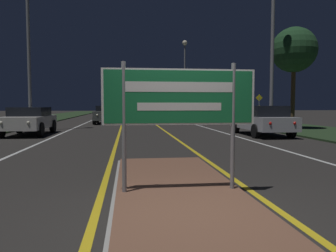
{
  "coord_description": "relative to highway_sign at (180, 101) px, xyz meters",
  "views": [
    {
      "loc": [
        -0.82,
        -4.33,
        1.47
      ],
      "look_at": [
        0.0,
        2.3,
        1.04
      ],
      "focal_mm": 35.0,
      "sensor_mm": 36.0,
      "label": 1
    }
  ],
  "objects": [
    {
      "name": "warning_sign",
      "position": [
        10.28,
        21.57,
        -0.06
      ],
      "size": [
        0.6,
        0.06,
        2.29
      ],
      "color": "gray",
      "rests_on": "verge_right"
    },
    {
      "name": "verge_left",
      "position": [
        -9.5,
        19.21,
        -1.49
      ],
      "size": [
        5.0,
        100.0,
        0.08
      ],
      "color": "#23381E",
      "rests_on": "ground_plane"
    },
    {
      "name": "car_receding_2",
      "position": [
        2.71,
        31.36,
        -0.76
      ],
      "size": [
        2.0,
        4.62,
        1.43
      ],
      "color": "silver",
      "rests_on": "ground_plane"
    },
    {
      "name": "car_approaching_0",
      "position": [
        -5.62,
        11.61,
        -0.79
      ],
      "size": [
        1.93,
        4.09,
        1.35
      ],
      "color": "silver",
      "rests_on": "ground_plane"
    },
    {
      "name": "edge_line_white_left",
      "position": [
        -7.2,
        24.21,
        -1.52
      ],
      "size": [
        0.1,
        70.0,
        0.01
      ],
      "color": "silver",
      "rests_on": "ground_plane"
    },
    {
      "name": "streetlight_right_far",
      "position": [
        6.46,
        36.4,
        5.24
      ],
      "size": [
        0.63,
        0.63,
        9.65
      ],
      "color": "gray",
      "rests_on": "ground_plane"
    },
    {
      "name": "median_island",
      "position": [
        0.0,
        0.0,
        -1.48
      ],
      "size": [
        2.14,
        6.52,
        0.1
      ],
      "color": "#999993",
      "rests_on": "ground_plane"
    },
    {
      "name": "centre_line_yellow_left",
      "position": [
        -1.26,
        24.21,
        -1.52
      ],
      "size": [
        0.12,
        70.0,
        0.01
      ],
      "color": "gold",
      "rests_on": "ground_plane"
    },
    {
      "name": "car_approaching_1",
      "position": [
        -2.48,
        21.02,
        -0.78
      ],
      "size": [
        1.85,
        4.14,
        1.4
      ],
      "color": "#4C514C",
      "rests_on": "ground_plane"
    },
    {
      "name": "ground_plane",
      "position": [
        0.0,
        -0.79,
        -1.53
      ],
      "size": [
        160.0,
        160.0,
        0.0
      ],
      "primitive_type": "plane",
      "color": "#282623"
    },
    {
      "name": "centre_line_yellow_right",
      "position": [
        1.26,
        24.21,
        -1.52
      ],
      "size": [
        0.12,
        70.0,
        0.01
      ],
      "color": "gold",
      "rests_on": "ground_plane"
    },
    {
      "name": "verge_right",
      "position": [
        9.5,
        19.21,
        -1.49
      ],
      "size": [
        5.0,
        100.0,
        0.08
      ],
      "color": "#23381E",
      "rests_on": "ground_plane"
    },
    {
      "name": "streetlight_right_near",
      "position": [
        6.55,
        11.02,
        4.43
      ],
      "size": [
        0.47,
        0.47,
        9.78
      ],
      "color": "gray",
      "rests_on": "ground_plane"
    },
    {
      "name": "lane_line_white_left",
      "position": [
        -4.2,
        24.21,
        -1.52
      ],
      "size": [
        0.12,
        70.0,
        0.01
      ],
      "color": "silver",
      "rests_on": "ground_plane"
    },
    {
      "name": "edge_line_white_right",
      "position": [
        7.2,
        24.21,
        -1.52
      ],
      "size": [
        0.1,
        70.0,
        0.01
      ],
      "color": "silver",
      "rests_on": "ground_plane"
    },
    {
      "name": "roadside_palm_right",
      "position": [
        8.65,
        12.78,
        3.05
      ],
      "size": [
        2.56,
        2.56,
        5.81
      ],
      "color": "#4C3823",
      "rests_on": "verge_right"
    },
    {
      "name": "car_receding_0",
      "position": [
        5.61,
        9.94,
        -0.78
      ],
      "size": [
        1.87,
        4.42,
        1.43
      ],
      "color": "#B7B7BC",
      "rests_on": "ground_plane"
    },
    {
      "name": "highway_sign",
      "position": [
        0.0,
        0.0,
        0.0
      ],
      "size": [
        2.43,
        0.07,
        2.04
      ],
      "color": "gray",
      "rests_on": "median_island"
    },
    {
      "name": "car_receding_1",
      "position": [
        2.74,
        21.65,
        -0.77
      ],
      "size": [
        1.85,
        4.47,
        1.43
      ],
      "color": "black",
      "rests_on": "ground_plane"
    },
    {
      "name": "lane_line_white_right",
      "position": [
        4.2,
        24.21,
        -1.52
      ],
      "size": [
        0.12,
        70.0,
        0.01
      ],
      "color": "silver",
      "rests_on": "ground_plane"
    }
  ]
}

